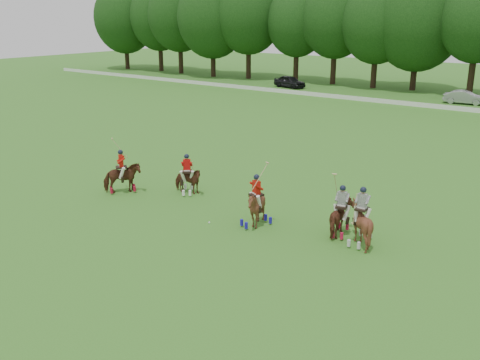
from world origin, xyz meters
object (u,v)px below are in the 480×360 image
Objects in this scene: car_left at (290,82)px; polo_stripe_a at (341,218)px; car_mid at (465,97)px; polo_red_a at (122,177)px; polo_stripe_b at (361,223)px; polo_ball at (209,223)px; polo_red_b at (187,180)px; polo_red_c at (256,208)px.

polo_stripe_a is at bearing -132.91° from car_left.
polo_stripe_a is (5.10, -38.47, 0.12)m from car_mid.
car_left is 21.05m from car_mid.
car_mid is 40.71m from polo_red_a.
polo_ball is at bearing -162.67° from polo_stripe_b.
car_mid is at bearing 84.40° from polo_red_b.
car_left is 48.44× the size of polo_ball.
polo_red_c reaches higher than polo_stripe_a.
polo_red_b is 0.87× the size of polo_stripe_b.
car_left is 41.99m from polo_red_b.
polo_red_a is (-6.59, -40.17, 0.16)m from car_mid.
polo_red_a is 12.80m from polo_stripe_b.
polo_stripe_b is (12.72, 1.38, 0.06)m from polo_red_a.
polo_ball is at bearing -35.24° from polo_red_b.
car_left is 1.58× the size of polo_stripe_a.
polo_red_c is (8.23, 0.41, 0.03)m from polo_red_a.
car_left is 1.53× the size of polo_red_a.
car_left is at bearing 114.32° from polo_red_b.
polo_red_a is at bearing -147.31° from car_left.
polo_stripe_b is at bearing -3.03° from polo_red_b.
car_left is at bearing 124.20° from polo_stripe_a.
polo_red_a reaches higher than polo_stripe_b.
car_left is 45.78m from polo_red_c.
polo_red_c is (22.70, -39.76, 0.13)m from car_left.
polo_red_b is (-3.75, -38.27, 0.06)m from car_mid.
polo_stripe_a is at bearing 20.48° from polo_red_c.
car_mid is at bearing 89.70° from polo_ball.
polo_stripe_b is at bearing -17.29° from polo_stripe_a.
car_left is at bearing 82.63° from car_mid.
polo_stripe_a is (3.45, 1.29, -0.07)m from polo_red_c.
polo_red_c is at bearing -159.52° from polo_stripe_a.
car_left is 1.49× the size of polo_red_c.
polo_red_c is (5.40, -1.49, 0.13)m from polo_red_b.
polo_stripe_a is 30.75× the size of polo_ball.
polo_stripe_a is 1.09m from polo_stripe_b.
polo_red_a is 31.72× the size of polo_ball.
polo_red_c is 3.68m from polo_stripe_a.
polo_stripe_b reaches higher than polo_red_b.
polo_stripe_b is 27.19× the size of polo_ball.
polo_stripe_b is (1.04, -0.32, 0.10)m from polo_stripe_a.
car_left reaches higher than car_mid.
polo_red_b reaches higher than polo_ball.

